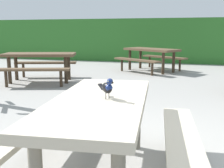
{
  "coord_description": "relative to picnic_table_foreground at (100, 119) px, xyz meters",
  "views": [
    {
      "loc": [
        0.34,
        -2.41,
        1.3
      ],
      "look_at": [
        -0.32,
        -0.12,
        0.84
      ],
      "focal_mm": 44.09,
      "sensor_mm": 36.0,
      "label": 1
    }
  ],
  "objects": [
    {
      "name": "hedge_wall",
      "position": [
        0.39,
        10.32,
        0.35
      ],
      "size": [
        28.0,
        2.14,
        1.81
      ],
      "primitive_type": "cube",
      "color": "#2D6B28",
      "rests_on": "ground"
    },
    {
      "name": "picnic_table_foreground",
      "position": [
        0.0,
        0.0,
        0.0
      ],
      "size": [
        1.86,
        1.89,
        0.74
      ],
      "color": "#B2A893",
      "rests_on": "ground"
    },
    {
      "name": "picnic_table_mid_left",
      "position": [
        -3.01,
        4.13,
        0.0
      ],
      "size": [
        2.14,
        2.12,
        0.74
      ],
      "color": "brown",
      "rests_on": "ground"
    },
    {
      "name": "picnic_table_far_centre",
      "position": [
        -0.53,
        6.83,
        0.0
      ],
      "size": [
        2.34,
        2.33,
        0.74
      ],
      "color": "brown",
      "rests_on": "ground"
    },
    {
      "name": "bird_grackle",
      "position": [
        0.08,
        -0.02,
        0.29
      ],
      "size": [
        0.2,
        0.24,
        0.18
      ],
      "color": "black",
      "rests_on": "picnic_table_foreground"
    }
  ]
}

